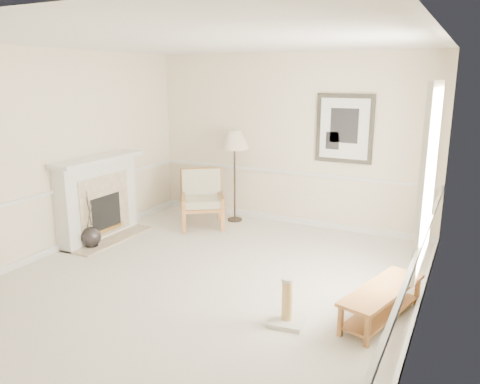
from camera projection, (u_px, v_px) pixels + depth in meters
name	position (u px, v px, depth m)	size (l,w,h in m)	color
ground	(208.00, 279.00, 5.94)	(5.50, 5.50, 0.00)	silver
room	(219.00, 132.00, 5.50)	(5.04, 5.54, 2.92)	beige
fireplace	(99.00, 199.00, 7.34)	(0.64, 1.64, 1.31)	white
floor_vase	(91.00, 237.00, 7.01)	(0.30, 0.30, 0.89)	black
armchair	(202.00, 196.00, 8.05)	(1.03, 1.04, 0.96)	#A26234
floor_lamp	(235.00, 142.00, 8.06)	(0.55, 0.55, 1.61)	black
bench	(382.00, 298.00, 4.90)	(0.71, 1.32, 0.36)	#A26234
scratching_post	(287.00, 309.00, 4.85)	(0.39, 0.39, 0.50)	beige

